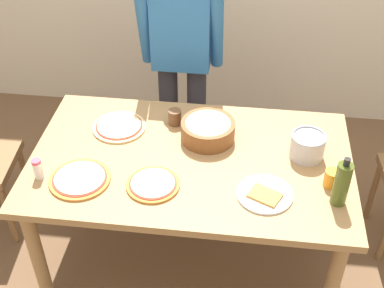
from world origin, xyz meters
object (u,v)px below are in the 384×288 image
Objects in this scene: steel_pot at (308,146)px; cup_small_brown at (175,117)px; pizza_raw_on_board at (119,127)px; pizza_second_cooked at (80,179)px; olive_oil_bottle at (342,184)px; dining_table at (191,172)px; salt_shaker at (38,169)px; pizza_cooked_on_tray at (153,184)px; popcorn_bowl at (208,129)px; cup_orange at (332,178)px; person_cook at (182,51)px; plate_with_slice at (265,194)px.

cup_small_brown is (-0.69, 0.19, -0.02)m from steel_pot.
pizza_raw_on_board is 0.44m from pizza_second_cooked.
cup_small_brown is at bearing 148.40° from olive_oil_bottle.
dining_table is at bearing -66.43° from cup_small_brown.
salt_shaker is (-1.27, -0.32, -0.01)m from steel_pot.
pizza_raw_on_board is (-0.41, 0.20, 0.10)m from dining_table.
cup_small_brown reaches higher than pizza_cooked_on_tray.
pizza_raw_on_board is 0.98× the size of pizza_second_cooked.
pizza_second_cooked is at bearing -179.90° from olive_oil_bottle.
dining_table is 5.49× the size of pizza_second_cooked.
pizza_second_cooked is 0.63m from cup_small_brown.
salt_shaker is at bearing -165.99° from steel_pot.
pizza_cooked_on_tray is 0.90× the size of popcorn_bowl.
cup_orange is 0.80× the size of salt_shaker.
person_cook is 1.21m from cup_orange.
salt_shaker reaches higher than pizza_second_cooked.
pizza_raw_on_board is at bearing 56.39° from salt_shaker.
dining_table is 6.34× the size of pizza_cooked_on_tray.
pizza_second_cooked is 1.14× the size of olive_oil_bottle.
popcorn_bowl is 1.61× the size of steel_pot.
person_cook is 0.99m from pizza_cooked_on_tray.
pizza_second_cooked is at bearing -126.97° from cup_small_brown.
plate_with_slice is at bearing -31.17° from dining_table.
popcorn_bowl is at bearing -69.71° from person_cook.
popcorn_bowl is at bearing -3.57° from pizza_raw_on_board.
steel_pot is at bearing 57.02° from plate_with_slice.
pizza_cooked_on_tray is (-0.00, -0.98, -0.17)m from person_cook.
cup_small_brown reaches higher than dining_table.
pizza_cooked_on_tray and pizza_second_cooked have the same top height.
steel_pot is 0.72m from cup_small_brown.
olive_oil_bottle reaches higher than salt_shaker.
dining_table is at bearing -78.89° from person_cook.
dining_table is 0.99× the size of person_cook.
plate_with_slice is 0.93× the size of popcorn_bowl.
cup_orange reaches higher than pizza_raw_on_board.
dining_table is 0.70m from cup_orange.
pizza_raw_on_board and pizza_cooked_on_tray have the same top height.
pizza_second_cooked is 1.04× the size of popcorn_bowl.
steel_pot reaches higher than pizza_second_cooked.
salt_shaker is (-0.55, -0.01, 0.04)m from pizza_cooked_on_tray.
pizza_raw_on_board is at bearing -115.35° from person_cook.
pizza_raw_on_board is 0.89m from plate_with_slice.
popcorn_bowl is (0.57, 0.40, 0.05)m from pizza_second_cooked.
person_cook is at bearing 117.84° from plate_with_slice.
dining_table is at bearing -26.08° from pizza_raw_on_board.
pizza_cooked_on_tray is 0.35m from pizza_second_cooked.
dining_table is at bearing 170.33° from cup_orange.
salt_shaker is at bearing -179.06° from pizza_cooked_on_tray.
pizza_raw_on_board is at bearing 173.37° from steel_pot.
dining_table is 0.44m from plate_with_slice.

